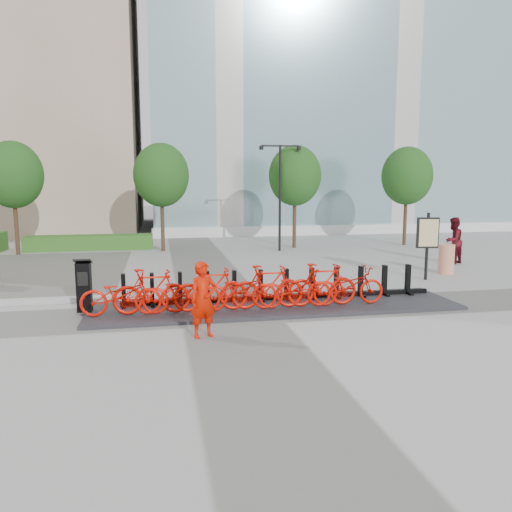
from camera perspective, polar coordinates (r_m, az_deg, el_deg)
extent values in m
plane|color=#A5A5A5|center=(12.66, -3.17, -6.48)|extent=(120.00, 120.00, 0.00)
cube|color=#365B76|center=(42.14, 11.80, 20.19)|extent=(32.00, 16.00, 24.00)
cube|color=#3C6A2C|center=(25.71, -18.42, 1.48)|extent=(6.00, 1.20, 0.70)
cylinder|color=brown|center=(25.01, -25.73, 3.54)|extent=(0.18, 0.18, 3.00)
ellipsoid|color=#234D1F|center=(24.95, -26.04, 8.35)|extent=(2.60, 2.60, 2.99)
cylinder|color=brown|center=(24.19, -10.64, 4.09)|extent=(0.18, 0.18, 3.00)
ellipsoid|color=#234D1F|center=(24.13, -10.78, 9.07)|extent=(2.60, 2.60, 2.99)
cylinder|color=brown|center=(25.09, 4.41, 4.36)|extent=(0.18, 0.18, 3.00)
ellipsoid|color=#234D1F|center=(25.03, 4.47, 9.16)|extent=(2.60, 2.60, 2.99)
cylinder|color=brown|center=(27.30, 16.68, 4.36)|extent=(0.18, 0.18, 3.00)
ellipsoid|color=#234D1F|center=(27.25, 16.87, 8.76)|extent=(2.60, 2.60, 2.99)
cylinder|color=black|center=(23.82, 2.74, 6.57)|extent=(0.12, 0.12, 5.00)
cube|color=black|center=(23.77, 1.71, 12.48)|extent=(0.90, 0.08, 0.08)
cube|color=black|center=(23.98, 3.86, 12.43)|extent=(0.90, 0.08, 0.08)
cylinder|color=black|center=(23.67, 0.62, 12.26)|extent=(0.20, 0.20, 0.18)
cylinder|color=black|center=(24.09, 4.91, 12.16)|extent=(0.20, 0.20, 0.18)
cube|color=#2B2A30|center=(13.17, 2.29, -5.71)|extent=(9.60, 2.40, 0.08)
imported|color=red|center=(12.41, -15.18, -4.30)|extent=(1.92, 0.67, 1.01)
imported|color=red|center=(12.36, -11.85, -3.97)|extent=(1.86, 0.53, 1.12)
imported|color=red|center=(12.38, -8.50, -4.13)|extent=(1.92, 0.67, 1.01)
imported|color=red|center=(12.42, -5.18, -3.77)|extent=(1.86, 0.53, 1.12)
imported|color=red|center=(12.52, -1.89, -3.90)|extent=(1.92, 0.67, 1.01)
imported|color=red|center=(12.64, 1.34, -3.52)|extent=(1.86, 0.53, 1.12)
imported|color=red|center=(12.82, 4.49, -3.63)|extent=(1.92, 0.67, 1.01)
imported|color=red|center=(13.02, 7.56, -3.24)|extent=(1.86, 0.53, 1.12)
imported|color=red|center=(13.27, 10.51, -3.33)|extent=(1.92, 0.67, 1.01)
cube|color=black|center=(13.03, -19.05, -3.39)|extent=(0.35, 0.31, 1.22)
cube|color=black|center=(12.92, -19.19, -0.57)|extent=(0.42, 0.36, 0.16)
cube|color=black|center=(12.83, -19.20, -2.49)|extent=(0.24, 0.03, 0.34)
imported|color=red|center=(10.57, -6.04, -4.98)|extent=(0.68, 0.56, 1.62)
imported|color=#4C0C14|center=(21.57, 21.60, 1.64)|extent=(1.14, 1.07, 1.88)
cylinder|color=#F04700|center=(19.16, 20.92, -0.33)|extent=(0.71, 0.71, 1.06)
cylinder|color=black|center=(17.65, 18.96, 1.04)|extent=(0.10, 0.10, 2.26)
cube|color=black|center=(17.60, 19.03, 2.53)|extent=(0.75, 0.22, 1.03)
cube|color=#DBC887|center=(17.55, 19.13, 2.51)|extent=(0.63, 0.12, 0.90)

